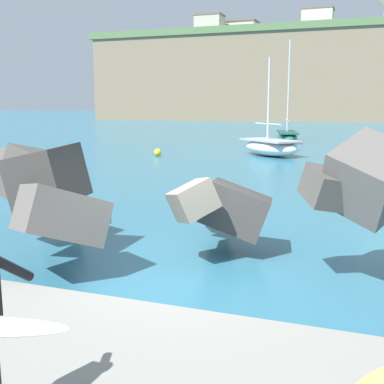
# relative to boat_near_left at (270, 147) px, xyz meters

# --- Properties ---
(ground_plane) EXTENTS (400.00, 400.00, 0.00)m
(ground_plane) POSITION_rel_boat_near_left_xyz_m (2.40, -20.57, -0.53)
(ground_plane) COLOR #2D6B84
(breakwater_jetty) EXTENTS (30.96, 6.27, 2.60)m
(breakwater_jetty) POSITION_rel_boat_near_left_xyz_m (1.70, -19.61, 0.64)
(breakwater_jetty) COLOR #4C4944
(breakwater_jetty) RESTS_ON ground
(boat_near_left) EXTENTS (4.39, 4.27, 5.62)m
(boat_near_left) POSITION_rel_boat_near_left_xyz_m (0.00, 0.00, 0.00)
(boat_near_left) COLOR white
(boat_near_left) RESTS_ON ground
(boat_near_centre) EXTENTS (2.81, 6.04, 7.96)m
(boat_near_centre) POSITION_rel_boat_near_left_xyz_m (-0.79, 11.13, -0.04)
(boat_near_centre) COLOR #1E6656
(boat_near_centre) RESTS_ON ground
(mooring_buoy_inner) EXTENTS (0.44, 0.44, 0.44)m
(mooring_buoy_inner) POSITION_rel_boat_near_left_xyz_m (-6.12, -2.40, -0.31)
(mooring_buoy_inner) COLOR yellow
(mooring_buoy_inner) RESTS_ON ground
(headland_bluff) EXTENTS (72.86, 34.59, 16.42)m
(headland_bluff) POSITION_rel_boat_near_left_xyz_m (-9.95, 73.39, 7.70)
(headland_bluff) COLOR #847056
(headland_bluff) RESTS_ON ground
(station_building_west) EXTENTS (8.14, 8.04, 4.21)m
(station_building_west) POSITION_rel_boat_near_left_xyz_m (-22.67, 80.14, 18.01)
(station_building_west) COLOR beige
(station_building_west) RESTS_ON headland_bluff
(station_building_central) EXTENTS (6.62, 4.69, 6.41)m
(station_building_central) POSITION_rel_boat_near_left_xyz_m (-6.38, 81.89, 19.11)
(station_building_central) COLOR beige
(station_building_central) RESTS_ON headland_bluff
(station_building_east) EXTENTS (5.79, 4.36, 4.98)m
(station_building_east) POSITION_rel_boat_near_left_xyz_m (-27.52, 73.08, 18.39)
(station_building_east) COLOR #B2ADA3
(station_building_east) RESTS_ON headland_bluff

